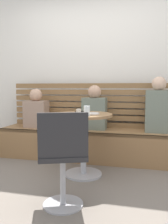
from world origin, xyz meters
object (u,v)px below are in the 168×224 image
(cup_espresso_small, at_px, (79,111))
(person_child_left, at_px, (94,110))
(cafe_table, at_px, (83,132))
(cup_water_clear, at_px, (87,111))
(booth_bench, at_px, (92,144))
(person_adult, at_px, (158,108))
(plate_small, at_px, (92,113))
(phone_on_table, at_px, (81,112))
(white_chair, at_px, (63,156))
(person_child_middle, at_px, (36,111))

(cup_espresso_small, bearing_deg, person_child_left, 85.01)
(cafe_table, distance_m, cup_water_clear, 0.36)
(booth_bench, bearing_deg, person_adult, 0.97)
(person_child_left, relative_size, plate_small, 3.75)
(person_child_left, distance_m, phone_on_table, 0.49)
(person_adult, bearing_deg, white_chair, -120.61)
(person_child_middle, bearing_deg, person_child_left, 3.38)
(cafe_table, relative_size, white_chair, 0.87)
(plate_small, relative_size, phone_on_table, 1.21)
(cup_water_clear, distance_m, plate_small, 0.21)
(plate_small, xyz_separation_m, phone_on_table, (-0.18, 0.19, -0.00))
(person_adult, distance_m, person_child_middle, 1.77)
(person_child_middle, bearing_deg, cup_water_clear, -40.22)
(cup_espresso_small, bearing_deg, cafe_table, 3.86)
(cafe_table, xyz_separation_m, person_child_left, (0.00, 0.67, 0.20))
(white_chair, xyz_separation_m, cup_water_clear, (0.07, 0.60, 0.33))
(cafe_table, relative_size, person_child_middle, 1.26)
(cup_espresso_small, bearing_deg, cup_water_clear, -54.76)
(booth_bench, bearing_deg, cup_water_clear, -81.88)
(person_adult, bearing_deg, booth_bench, -179.03)
(booth_bench, relative_size, white_chair, 3.18)
(person_adult, distance_m, cup_water_clear, 1.17)
(white_chair, xyz_separation_m, person_child_left, (-0.02, 1.48, 0.26))
(person_child_left, relative_size, person_child_middle, 1.09)
(person_child_left, relative_size, phone_on_table, 4.56)
(white_chair, bearing_deg, plate_small, 83.94)
(white_chair, distance_m, person_adult, 1.72)
(cup_water_clear, height_order, cup_espresso_small, cup_water_clear)
(booth_bench, xyz_separation_m, person_adult, (0.91, 0.02, 0.55))
(cafe_table, xyz_separation_m, plate_small, (0.11, -0.01, 0.23))
(cafe_table, xyz_separation_m, person_adult, (0.88, 0.65, 0.26))
(person_child_left, height_order, cup_water_clear, person_child_left)
(cafe_table, relative_size, person_child_left, 1.16)
(plate_small, bearing_deg, phone_on_table, 134.02)
(cafe_table, distance_m, plate_small, 0.25)
(cafe_table, distance_m, white_chair, 0.81)
(person_adult, distance_m, cup_espresso_small, 1.14)
(person_child_left, bearing_deg, booth_bench, -132.35)
(person_child_left, distance_m, plate_small, 0.68)
(person_child_left, distance_m, person_child_middle, 0.89)
(white_chair, bearing_deg, person_child_left, 90.71)
(cup_espresso_small, bearing_deg, person_child_middle, 143.32)
(booth_bench, distance_m, cup_water_clear, 1.03)
(person_child_left, relative_size, cup_water_clear, 5.80)
(person_child_left, xyz_separation_m, cup_water_clear, (0.09, -0.88, 0.07))
(booth_bench, height_order, person_adult, person_adult)
(cup_water_clear, xyz_separation_m, cup_espresso_small, (-0.15, 0.21, -0.03))
(cup_water_clear, xyz_separation_m, phone_on_table, (-0.17, 0.39, -0.05))
(person_child_left, xyz_separation_m, phone_on_table, (-0.08, -0.49, 0.02))
(white_chair, bearing_deg, phone_on_table, 95.62)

